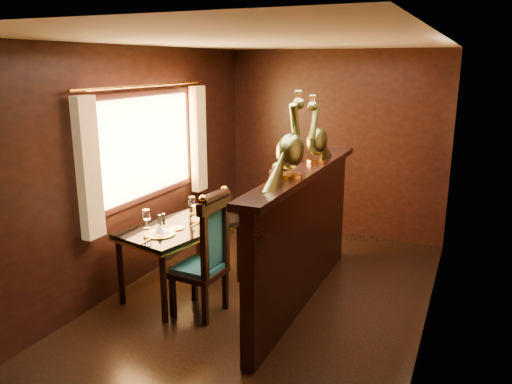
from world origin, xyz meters
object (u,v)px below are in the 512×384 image
at_px(chair_left, 209,251).
at_px(chair_right, 283,216).
at_px(peacock_right, 317,129).
at_px(dining_table, 182,232).
at_px(peacock_left, 291,135).

bearing_deg(chair_left, chair_right, 79.64).
height_order(chair_left, peacock_right, peacock_right).
distance_m(dining_table, chair_right, 1.14).
xyz_separation_m(chair_left, chair_right, (0.28, 1.16, 0.05)).
bearing_deg(peacock_left, chair_left, -164.09).
distance_m(chair_right, peacock_left, 1.47).
height_order(chair_right, peacock_right, peacock_right).
bearing_deg(chair_right, peacock_left, -45.24).
bearing_deg(chair_left, peacock_right, 56.67).
relative_size(peacock_left, peacock_right, 1.09).
distance_m(chair_left, peacock_left, 1.31).
xyz_separation_m(chair_left, peacock_right, (0.71, 0.96, 1.06)).
height_order(dining_table, chair_left, chair_left).
relative_size(dining_table, peacock_right, 2.03).
height_order(dining_table, chair_right, chair_right).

